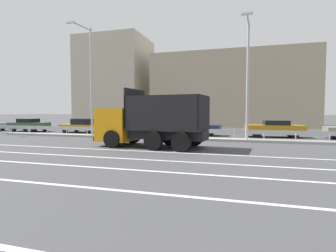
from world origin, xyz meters
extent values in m
plane|color=#424244|center=(0.00, 0.00, 0.00)|extent=(320.00, 320.00, 0.00)
cube|color=silver|center=(-1.46, -4.52, 0.00)|extent=(61.46, 0.16, 0.01)
cube|color=silver|center=(-1.46, -6.77, 0.00)|extent=(61.46, 0.16, 0.01)
cube|color=silver|center=(-1.46, -8.78, 0.00)|extent=(61.46, 0.16, 0.01)
cube|color=silver|center=(-1.46, -11.19, 0.00)|extent=(61.46, 0.16, 0.01)
cube|color=gray|center=(0.00, 1.71, 0.09)|extent=(33.80, 1.10, 0.18)
cube|color=#9EA0A5|center=(0.00, 2.60, 0.62)|extent=(61.46, 0.04, 0.32)
cylinder|color=#ADADB2|center=(-17.84, 2.60, 0.31)|extent=(0.09, 0.09, 0.62)
cylinder|color=#ADADB2|center=(-15.74, 2.60, 0.31)|extent=(0.09, 0.09, 0.62)
cylinder|color=#ADADB2|center=(-13.64, 2.60, 0.31)|extent=(0.09, 0.09, 0.62)
cylinder|color=#ADADB2|center=(-11.54, 2.60, 0.31)|extent=(0.09, 0.09, 0.62)
cylinder|color=#ADADB2|center=(-9.44, 2.60, 0.31)|extent=(0.09, 0.09, 0.62)
cylinder|color=#ADADB2|center=(-7.35, 2.60, 0.31)|extent=(0.09, 0.09, 0.62)
cylinder|color=#ADADB2|center=(-5.25, 2.60, 0.31)|extent=(0.09, 0.09, 0.62)
cylinder|color=#ADADB2|center=(-3.15, 2.60, 0.31)|extent=(0.09, 0.09, 0.62)
cylinder|color=#ADADB2|center=(-1.05, 2.60, 0.31)|extent=(0.09, 0.09, 0.62)
cylinder|color=#ADADB2|center=(1.05, 2.60, 0.31)|extent=(0.09, 0.09, 0.62)
cylinder|color=#ADADB2|center=(3.15, 2.60, 0.31)|extent=(0.09, 0.09, 0.62)
cylinder|color=#ADADB2|center=(5.25, 2.60, 0.31)|extent=(0.09, 0.09, 0.62)
cylinder|color=#ADADB2|center=(7.35, 2.60, 0.31)|extent=(0.09, 0.09, 0.62)
cylinder|color=#ADADB2|center=(9.44, 2.60, 0.31)|extent=(0.09, 0.09, 0.62)
cube|color=orange|center=(-3.76, -2.49, 1.32)|extent=(2.21, 2.72, 2.01)
cube|color=black|center=(-4.75, -2.39, 1.66)|extent=(0.24, 2.17, 0.77)
cube|color=black|center=(-4.79, -2.39, 0.47)|extent=(0.34, 2.48, 0.24)
cube|color=black|center=(-0.48, -2.81, 0.79)|extent=(4.72, 1.84, 0.53)
cube|color=black|center=(-0.48, -2.81, 1.11)|extent=(4.64, 2.86, 0.12)
cube|color=black|center=(-0.59, -3.97, 2.10)|extent=(4.41, 0.54, 1.86)
cube|color=black|center=(-0.36, -1.65, 2.10)|extent=(4.41, 0.54, 1.86)
cube|color=black|center=(-2.63, -2.60, 2.33)|extent=(0.34, 2.43, 2.32)
cube|color=black|center=(1.67, -3.03, 2.10)|extent=(0.34, 2.43, 1.86)
cylinder|color=black|center=(-3.58, -3.75, 0.52)|extent=(1.07, 0.42, 1.04)
cylinder|color=black|center=(-3.34, -1.28, 0.52)|extent=(1.07, 0.42, 1.04)
cylinder|color=black|center=(-0.95, -4.01, 0.52)|extent=(1.07, 0.42, 1.04)
cylinder|color=black|center=(-0.70, -1.54, 0.52)|extent=(1.07, 0.42, 1.04)
cylinder|color=black|center=(0.66, -4.17, 0.52)|extent=(1.07, 0.42, 1.04)
cylinder|color=black|center=(0.90, -1.70, 0.52)|extent=(1.07, 0.42, 1.04)
cylinder|color=white|center=(-5.64, 1.71, 0.15)|extent=(0.16, 0.16, 0.29)
cylinder|color=black|center=(-5.64, 1.71, 0.44)|extent=(0.16, 0.16, 0.29)
cylinder|color=white|center=(-5.64, 1.71, 0.73)|extent=(0.16, 0.16, 0.29)
cylinder|color=black|center=(-5.64, 1.71, 1.02)|extent=(0.16, 0.16, 0.29)
cylinder|color=white|center=(-5.64, 1.71, 1.32)|extent=(0.16, 0.16, 0.29)
cylinder|color=#1E4CB2|center=(-5.64, 1.71, 1.83)|extent=(0.73, 0.03, 0.73)
cylinder|color=white|center=(-5.64, 1.71, 1.83)|extent=(0.79, 0.02, 0.79)
cylinder|color=#ADADB2|center=(-8.27, 1.55, 4.44)|extent=(0.18, 0.18, 8.88)
cylinder|color=#ADADB2|center=(-8.37, 0.41, 8.73)|extent=(0.31, 2.28, 0.10)
cube|color=silver|center=(-8.48, -0.73, 8.65)|extent=(0.72, 0.26, 0.12)
cylinder|color=#ADADB2|center=(4.02, 1.64, 4.12)|extent=(0.18, 0.18, 8.25)
cylinder|color=#ADADB2|center=(3.96, 0.45, 8.10)|extent=(0.22, 2.39, 0.10)
cube|color=silver|center=(3.90, -0.74, 8.02)|extent=(0.71, 0.24, 0.12)
cylinder|color=black|center=(-22.50, 5.78, 0.30)|extent=(0.61, 0.22, 0.60)
cube|color=#335B33|center=(-18.09, 5.09, 0.64)|extent=(4.11, 1.99, 0.67)
cube|color=black|center=(-18.21, 5.08, 1.17)|extent=(1.77, 1.64, 0.40)
cylinder|color=black|center=(-16.90, 5.99, 0.30)|extent=(0.61, 0.24, 0.60)
cylinder|color=black|center=(-16.80, 4.33, 0.30)|extent=(0.61, 0.24, 0.60)
cylinder|color=black|center=(-19.38, 5.84, 0.30)|extent=(0.61, 0.24, 0.60)
cylinder|color=black|center=(-19.28, 4.18, 0.30)|extent=(0.61, 0.24, 0.60)
cube|color=#B27A14|center=(-11.78, 5.34, 0.56)|extent=(4.58, 2.07, 0.53)
cube|color=black|center=(-11.65, 5.33, 1.12)|extent=(1.97, 1.71, 0.59)
cylinder|color=black|center=(-13.22, 4.54, 0.30)|extent=(0.61, 0.23, 0.60)
cylinder|color=black|center=(-13.12, 6.28, 0.30)|extent=(0.61, 0.23, 0.60)
cylinder|color=black|center=(-10.44, 4.39, 0.30)|extent=(0.61, 0.23, 0.60)
cylinder|color=black|center=(-10.35, 6.13, 0.30)|extent=(0.61, 0.23, 0.60)
cube|color=gray|center=(-6.41, 5.12, 0.55)|extent=(4.64, 1.82, 0.49)
cube|color=black|center=(-6.28, 5.11, 1.00)|extent=(1.97, 1.54, 0.43)
cylinder|color=black|center=(-7.86, 4.36, 0.30)|extent=(0.61, 0.22, 0.60)
cylinder|color=black|center=(-7.81, 5.96, 0.30)|extent=(0.61, 0.22, 0.60)
cylinder|color=black|center=(-5.01, 4.28, 0.30)|extent=(0.61, 0.22, 0.60)
cylinder|color=black|center=(-4.97, 5.87, 0.30)|extent=(0.61, 0.22, 0.60)
cube|color=navy|center=(-0.47, 5.58, 0.63)|extent=(4.75, 1.84, 0.66)
cube|color=black|center=(-0.61, 5.59, 1.25)|extent=(2.03, 1.54, 0.58)
cylinder|color=black|center=(1.01, 6.31, 0.30)|extent=(0.61, 0.22, 0.60)
cylinder|color=black|center=(0.95, 4.73, 0.30)|extent=(0.61, 0.22, 0.60)
cylinder|color=black|center=(-1.89, 6.42, 0.30)|extent=(0.61, 0.22, 0.60)
cylinder|color=black|center=(-1.95, 4.85, 0.30)|extent=(0.61, 0.22, 0.60)
cube|color=#B27A14|center=(6.22, 5.64, 0.66)|extent=(4.69, 2.14, 0.71)
cube|color=black|center=(6.36, 5.65, 1.20)|extent=(2.03, 1.71, 0.39)
cylinder|color=black|center=(4.88, 4.69, 0.30)|extent=(0.61, 0.25, 0.60)
cylinder|color=black|center=(4.75, 6.37, 0.30)|extent=(0.61, 0.25, 0.60)
cylinder|color=black|center=(7.70, 4.92, 0.30)|extent=(0.61, 0.25, 0.60)
cylinder|color=black|center=(7.57, 6.60, 0.30)|extent=(0.61, 0.25, 0.60)
cylinder|color=black|center=(10.77, 6.36, 0.30)|extent=(0.60, 0.21, 0.60)
cube|color=#B7AD99|center=(-16.32, 21.24, 6.87)|extent=(10.39, 8.69, 13.75)
cube|color=tan|center=(1.99, 22.14, 5.14)|extent=(22.02, 9.38, 10.28)
camera|label=1|loc=(3.79, -17.51, 2.14)|focal=28.00mm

